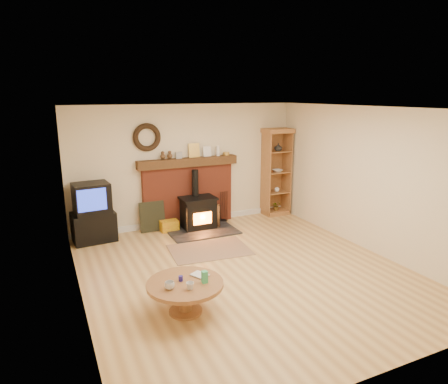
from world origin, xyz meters
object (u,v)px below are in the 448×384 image
coffee_table (185,288)px  tv_unit (93,214)px  curio_cabinet (276,172)px  wood_stove (199,214)px

coffee_table → tv_unit: bearing=102.8°
curio_cabinet → tv_unit: bearing=-178.8°
curio_cabinet → wood_stove: bearing=-172.1°
tv_unit → curio_cabinet: size_ratio=0.57×
tv_unit → wood_stove: bearing=-5.4°
wood_stove → tv_unit: wood_stove is taller
wood_stove → coffee_table: 3.34m
wood_stove → coffee_table: wood_stove is taller
curio_cabinet → coffee_table: curio_cabinet is taller
wood_stove → tv_unit: bearing=174.6°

